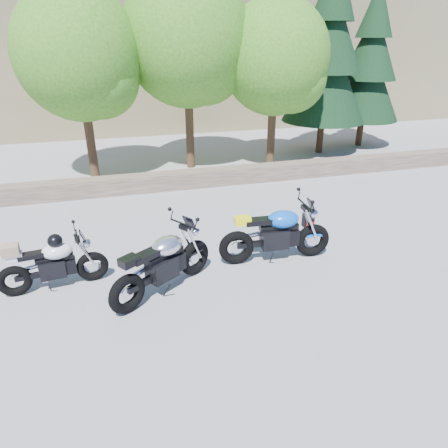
{
  "coord_description": "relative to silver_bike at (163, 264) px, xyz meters",
  "views": [
    {
      "loc": [
        -1.78,
        -6.13,
        4.2
      ],
      "look_at": [
        0.2,
        1.0,
        0.75
      ],
      "focal_mm": 32.0,
      "sensor_mm": 36.0,
      "label": 1
    }
  ],
  "objects": [
    {
      "name": "tree_decid_left",
      "position": [
        -1.21,
        7.08,
        3.07
      ],
      "size": [
        3.67,
        3.67,
        5.62
      ],
      "color": "#382314",
      "rests_on": "ground"
    },
    {
      "name": "conifer_far",
      "position": [
        9.58,
        8.74,
        2.71
      ],
      "size": [
        2.82,
        2.82,
        6.27
      ],
      "color": "#382314",
      "rests_on": "ground"
    },
    {
      "name": "tree_decid_mid",
      "position": [
        2.09,
        7.48,
        3.48
      ],
      "size": [
        4.08,
        4.08,
        6.24
      ],
      "color": "#382314",
      "rests_on": "ground"
    },
    {
      "name": "stone_wall",
      "position": [
        1.18,
        5.44,
        -0.31
      ],
      "size": [
        22.0,
        0.55,
        0.5
      ],
      "primitive_type": "cube",
      "color": "#4E3F34",
      "rests_on": "ground"
    },
    {
      "name": "blue_bike",
      "position": [
        2.38,
        0.52,
        0.02
      ],
      "size": [
        2.37,
        0.75,
        1.19
      ],
      "rotation": [
        0.0,
        0.0,
        -0.07
      ],
      "color": "black",
      "rests_on": "ground"
    },
    {
      "name": "tree_decid_right",
      "position": [
        4.89,
        6.88,
        2.94
      ],
      "size": [
        3.54,
        3.54,
        5.41
      ],
      "color": "#382314",
      "rests_on": "ground"
    },
    {
      "name": "white_bike",
      "position": [
        -1.93,
        0.64,
        -0.04
      ],
      "size": [
        1.93,
        0.61,
        1.07
      ],
      "rotation": [
        0.0,
        0.0,
        0.12
      ],
      "color": "black",
      "rests_on": "ground"
    },
    {
      "name": "ground",
      "position": [
        1.18,
        -0.06,
        -0.56
      ],
      "size": [
        90.0,
        90.0,
        0.0
      ],
      "primitive_type": "plane",
      "color": "#949399",
      "rests_on": "ground"
    },
    {
      "name": "backpack",
      "position": [
        3.77,
        1.81,
        -0.39
      ],
      "size": [
        0.26,
        0.22,
        0.35
      ],
      "rotation": [
        0.0,
        0.0,
        0.02
      ],
      "color": "black",
      "rests_on": "ground"
    },
    {
      "name": "silver_bike",
      "position": [
        0.0,
        0.0,
        0.0
      ],
      "size": [
        2.01,
        1.42,
        1.16
      ],
      "rotation": [
        0.0,
        0.0,
        0.59
      ],
      "color": "black",
      "rests_on": "ground"
    },
    {
      "name": "conifer_near",
      "position": [
        7.38,
        8.14,
        3.12
      ],
      "size": [
        3.17,
        3.17,
        7.06
      ],
      "color": "#382314",
      "rests_on": "ground"
    }
  ]
}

